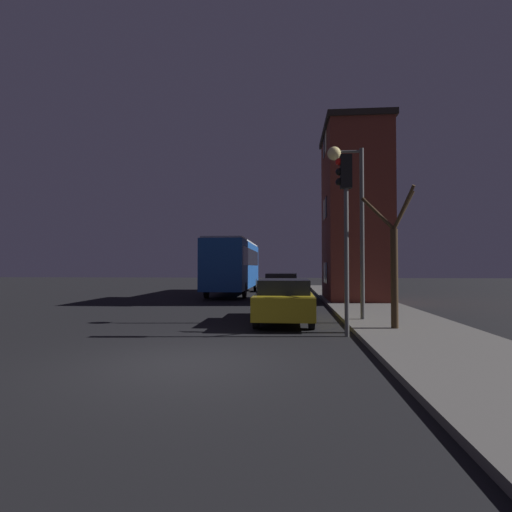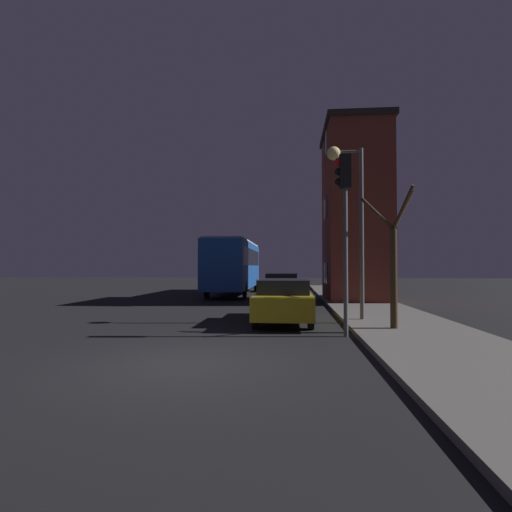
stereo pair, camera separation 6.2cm
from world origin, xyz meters
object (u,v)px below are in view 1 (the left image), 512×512
(traffic_light, at_px, (345,207))
(bus, at_px, (234,263))
(streetlamp, at_px, (349,195))
(bare_tree, at_px, (394,256))
(car_far_lane, at_px, (286,281))
(car_near_lane, at_px, (284,299))
(car_mid_lane, at_px, (281,286))

(traffic_light, distance_m, bus, 16.85)
(streetlamp, distance_m, traffic_light, 2.81)
(bare_tree, distance_m, car_far_lane, 18.87)
(traffic_light, distance_m, car_near_lane, 4.11)
(bus, bearing_deg, car_mid_lane, -56.60)
(bare_tree, relative_size, car_mid_lane, 0.82)
(car_near_lane, height_order, car_far_lane, car_near_lane)
(streetlamp, bearing_deg, traffic_light, -100.64)
(car_mid_lane, bearing_deg, bare_tree, -71.49)
(traffic_light, height_order, bus, traffic_light)
(streetlamp, bearing_deg, car_mid_lane, 106.33)
(car_far_lane, bearing_deg, car_near_lane, -89.65)
(traffic_light, bearing_deg, car_far_lane, 95.20)
(traffic_light, bearing_deg, streetlamp, 79.36)
(streetlamp, xyz_separation_m, car_mid_lane, (-2.43, 8.30, -3.45))
(car_mid_lane, xyz_separation_m, car_far_lane, (0.18, 8.38, -0.04))
(bare_tree, distance_m, bus, 16.59)
(car_far_lane, bearing_deg, car_mid_lane, -91.20)
(car_far_lane, bearing_deg, bare_tree, -80.13)
(bus, distance_m, car_near_lane, 13.87)
(bare_tree, relative_size, car_far_lane, 0.92)
(bare_tree, height_order, car_mid_lane, bare_tree)
(streetlamp, distance_m, car_mid_lane, 9.31)
(car_near_lane, bearing_deg, bare_tree, -30.59)
(bus, distance_m, car_far_lane, 5.03)
(car_mid_lane, bearing_deg, traffic_light, -79.98)
(bus, bearing_deg, car_far_lane, 44.04)
(bare_tree, height_order, bus, bare_tree)
(bare_tree, bearing_deg, streetlamp, 117.53)
(car_mid_lane, height_order, car_far_lane, car_mid_lane)
(bus, xyz_separation_m, car_far_lane, (3.48, 3.37, -1.37))
(streetlamp, relative_size, bus, 0.52)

